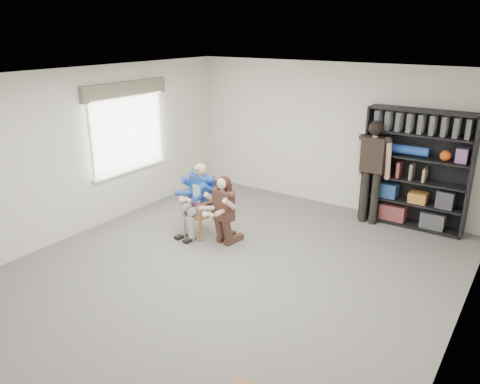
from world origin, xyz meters
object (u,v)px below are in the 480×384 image
Objects in this scene: seated_man at (199,199)px; kneeling_woman at (222,211)px; bookshelf at (416,170)px; armchair at (199,207)px; standing_man at (372,173)px.

seated_man reaches higher than kneeling_woman.
armchair is at bearing -140.61° from bookshelf.
standing_man reaches higher than seated_man.
bookshelf is at bearing 54.92° from kneeling_woman.
kneeling_woman reaches higher than armchair.
standing_man is at bearing 61.25° from kneeling_woman.
bookshelf is at bearing 47.24° from seated_man.
seated_man is (0.00, 0.00, 0.15)m from armchair.
standing_man is at bearing 51.24° from armchair.
seated_man is at bearing 176.16° from kneeling_woman.
seated_man is 3.11m from standing_man.
standing_man is at bearing 51.24° from seated_man.
armchair is at bearing 0.00° from seated_man.
seated_man is at bearing 0.00° from armchair.
bookshelf reaches higher than kneeling_woman.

